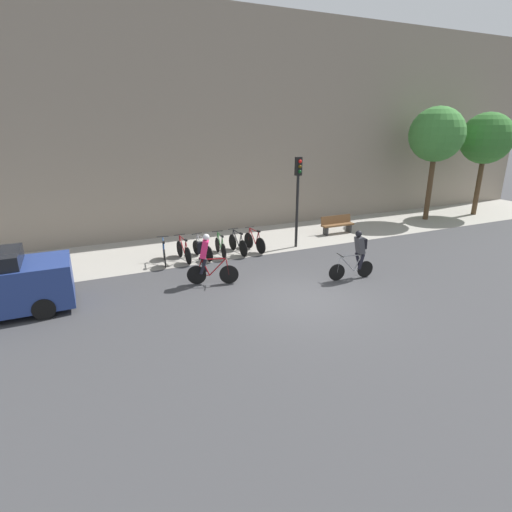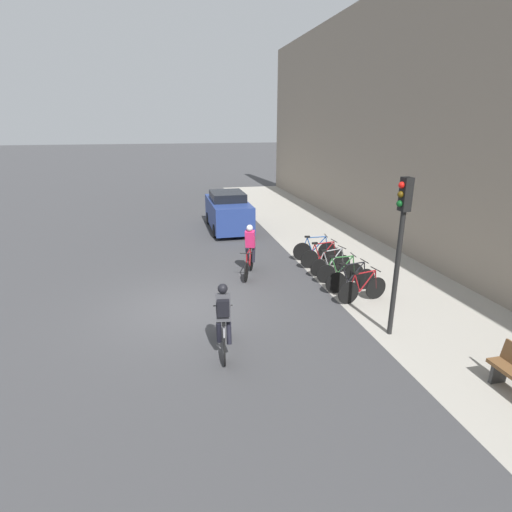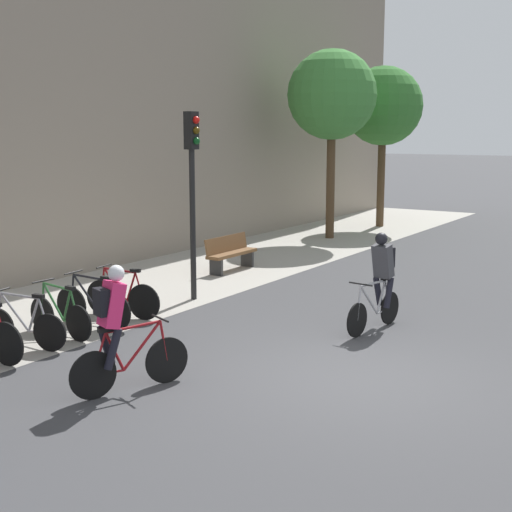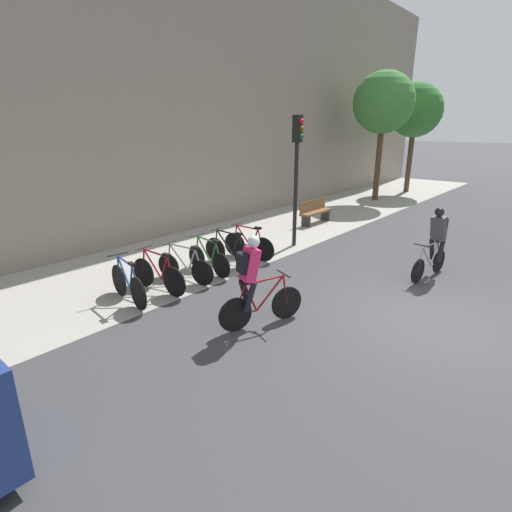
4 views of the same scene
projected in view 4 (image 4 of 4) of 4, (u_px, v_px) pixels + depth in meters
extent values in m
plane|color=#3D3D3F|center=(428.00, 323.00, 7.65)|extent=(200.00, 200.00, 0.00)
cube|color=#A39E93|center=(193.00, 253.00, 11.79)|extent=(44.00, 4.50, 0.01)
cube|color=gray|center=(127.00, 70.00, 11.76)|extent=(44.00, 0.60, 10.34)
cylinder|color=black|center=(287.00, 303.00, 7.73)|extent=(0.62, 0.28, 0.66)
cylinder|color=black|center=(235.00, 315.00, 7.24)|extent=(0.62, 0.28, 0.66)
cylinder|color=maroon|center=(270.00, 293.00, 7.48)|extent=(0.57, 0.26, 0.62)
cylinder|color=maroon|center=(251.00, 298.00, 7.30)|extent=(0.27, 0.14, 0.58)
cylinder|color=maroon|center=(265.00, 280.00, 7.33)|extent=(0.77, 0.34, 0.07)
cylinder|color=maroon|center=(246.00, 313.00, 7.34)|extent=(0.42, 0.19, 0.05)
cylinder|color=maroon|center=(240.00, 300.00, 7.20)|extent=(0.22, 0.11, 0.56)
cylinder|color=maroon|center=(285.00, 289.00, 7.62)|extent=(0.13, 0.08, 0.59)
cylinder|color=black|center=(283.00, 274.00, 7.50)|extent=(0.20, 0.44, 0.03)
cube|color=black|center=(245.00, 283.00, 7.15)|extent=(0.22, 0.15, 0.06)
cube|color=#E52866|center=(250.00, 264.00, 7.09)|extent=(0.42, 0.42, 0.63)
sphere|color=silver|center=(254.00, 242.00, 7.00)|extent=(0.29, 0.29, 0.22)
cylinder|color=black|center=(250.00, 297.00, 7.15)|extent=(0.30, 0.20, 0.56)
cylinder|color=black|center=(245.00, 293.00, 7.34)|extent=(0.26, 0.19, 0.56)
cube|color=black|center=(243.00, 263.00, 7.01)|extent=(0.23, 0.29, 0.36)
cylinder|color=black|center=(418.00, 271.00, 9.49)|extent=(0.60, 0.11, 0.60)
cylinder|color=black|center=(439.00, 261.00, 10.20)|extent=(0.60, 0.11, 0.60)
cylinder|color=#99999E|center=(427.00, 257.00, 9.64)|extent=(0.61, 0.12, 0.62)
cylinder|color=#99999E|center=(434.00, 254.00, 9.91)|extent=(0.29, 0.08, 0.58)
cylinder|color=#99999E|center=(431.00, 245.00, 9.64)|extent=(0.83, 0.15, 0.07)
cylinder|color=#99999E|center=(435.00, 263.00, 10.06)|extent=(0.45, 0.09, 0.05)
cylinder|color=#99999E|center=(438.00, 252.00, 10.05)|extent=(0.23, 0.06, 0.56)
cylinder|color=#99999E|center=(420.00, 259.00, 9.43)|extent=(0.13, 0.05, 0.59)
cylinder|color=black|center=(423.00, 246.00, 9.35)|extent=(0.09, 0.46, 0.03)
cube|color=black|center=(438.00, 240.00, 9.89)|extent=(0.21, 0.11, 0.06)
cube|color=#3D3D42|center=(439.00, 228.00, 9.73)|extent=(0.36, 0.36, 0.63)
sphere|color=black|center=(440.00, 212.00, 9.55)|extent=(0.25, 0.25, 0.22)
cylinder|color=black|center=(432.00, 249.00, 10.01)|extent=(0.29, 0.14, 0.56)
cylinder|color=black|center=(441.00, 251.00, 9.86)|extent=(0.25, 0.14, 0.56)
cube|color=black|center=(441.00, 225.00, 9.80)|extent=(0.17, 0.28, 0.36)
cylinder|color=black|center=(119.00, 280.00, 8.80)|extent=(0.15, 0.70, 0.70)
cylinder|color=black|center=(138.00, 294.00, 8.09)|extent=(0.15, 0.70, 0.70)
cylinder|color=#1E478C|center=(124.00, 272.00, 8.47)|extent=(0.13, 0.54, 0.62)
cylinder|color=#1E478C|center=(131.00, 278.00, 8.21)|extent=(0.08, 0.26, 0.58)
cylinder|color=#1E478C|center=(125.00, 261.00, 8.31)|extent=(0.16, 0.72, 0.07)
cylinder|color=#1E478C|center=(134.00, 291.00, 8.24)|extent=(0.09, 0.39, 0.05)
cylinder|color=#1E478C|center=(135.00, 280.00, 8.07)|extent=(0.06, 0.21, 0.56)
cylinder|color=#1E478C|center=(118.00, 268.00, 8.68)|extent=(0.05, 0.12, 0.58)
cylinder|color=black|center=(117.00, 254.00, 8.55)|extent=(0.46, 0.10, 0.03)
cube|color=black|center=(132.00, 264.00, 8.04)|extent=(0.11, 0.21, 0.06)
cylinder|color=black|center=(144.00, 272.00, 9.30)|extent=(0.08, 0.68, 0.68)
cylinder|color=black|center=(174.00, 282.00, 8.72)|extent=(0.08, 0.68, 0.68)
cylinder|color=maroon|center=(153.00, 264.00, 9.02)|extent=(0.08, 0.57, 0.62)
cylinder|color=maroon|center=(164.00, 268.00, 8.81)|extent=(0.06, 0.27, 0.58)
cylinder|color=maroon|center=(155.00, 253.00, 8.86)|extent=(0.09, 0.77, 0.07)
cylinder|color=maroon|center=(168.00, 280.00, 8.84)|extent=(0.06, 0.42, 0.05)
cylinder|color=maroon|center=(171.00, 269.00, 8.69)|extent=(0.05, 0.22, 0.56)
cylinder|color=maroon|center=(144.00, 261.00, 9.19)|extent=(0.04, 0.12, 0.59)
cylinder|color=black|center=(144.00, 248.00, 9.06)|extent=(0.46, 0.06, 0.03)
cube|color=black|center=(167.00, 255.00, 8.64)|extent=(0.09, 0.21, 0.06)
cylinder|color=black|center=(169.00, 266.00, 9.82)|extent=(0.16, 0.62, 0.62)
cylinder|color=black|center=(202.00, 273.00, 9.35)|extent=(0.16, 0.62, 0.62)
cylinder|color=#99999E|center=(179.00, 257.00, 9.57)|extent=(0.15, 0.56, 0.62)
cylinder|color=#99999E|center=(192.00, 260.00, 9.40)|extent=(0.09, 0.26, 0.58)
cylinder|color=#99999E|center=(182.00, 247.00, 9.43)|extent=(0.19, 0.75, 0.07)
cylinder|color=#99999E|center=(195.00, 272.00, 9.45)|extent=(0.11, 0.41, 0.05)
cylinder|color=#99999E|center=(199.00, 261.00, 9.31)|extent=(0.07, 0.22, 0.56)
cylinder|color=#99999E|center=(169.00, 255.00, 9.71)|extent=(0.06, 0.12, 0.59)
cylinder|color=black|center=(169.00, 242.00, 9.59)|extent=(0.46, 0.12, 0.03)
cube|color=black|center=(195.00, 248.00, 9.25)|extent=(0.12, 0.21, 0.06)
cylinder|color=black|center=(197.00, 257.00, 10.47)|extent=(0.08, 0.63, 0.63)
cylinder|color=black|center=(221.00, 266.00, 9.82)|extent=(0.08, 0.63, 0.63)
cylinder|color=#2D6B33|center=(204.00, 249.00, 10.16)|extent=(0.08, 0.54, 0.62)
cylinder|color=#2D6B33|center=(213.00, 253.00, 9.92)|extent=(0.06, 0.25, 0.58)
cylinder|color=#2D6B33|center=(207.00, 240.00, 10.00)|extent=(0.09, 0.73, 0.07)
cylinder|color=#2D6B33|center=(216.00, 264.00, 9.95)|extent=(0.06, 0.39, 0.05)
cylinder|color=#2D6B33|center=(219.00, 254.00, 9.79)|extent=(0.05, 0.21, 0.56)
cylinder|color=#2D6B33|center=(197.00, 247.00, 10.35)|extent=(0.04, 0.12, 0.58)
cylinder|color=black|center=(198.00, 235.00, 10.22)|extent=(0.46, 0.06, 0.03)
cube|color=black|center=(216.00, 241.00, 9.75)|extent=(0.09, 0.21, 0.06)
cylinder|color=black|center=(215.00, 250.00, 10.98)|extent=(0.08, 0.69, 0.69)
cylinder|color=black|center=(245.00, 257.00, 10.41)|extent=(0.08, 0.69, 0.69)
cylinder|color=black|center=(225.00, 242.00, 10.70)|extent=(0.08, 0.56, 0.62)
cylinder|color=black|center=(236.00, 245.00, 10.49)|extent=(0.06, 0.27, 0.58)
cylinder|color=black|center=(228.00, 233.00, 10.55)|extent=(0.10, 0.76, 0.07)
cylinder|color=black|center=(239.00, 256.00, 10.53)|extent=(0.06, 0.41, 0.05)
cylinder|color=black|center=(242.00, 246.00, 10.38)|extent=(0.05, 0.22, 0.56)
cylinder|color=black|center=(216.00, 240.00, 10.87)|extent=(0.04, 0.12, 0.59)
cylinder|color=black|center=(217.00, 228.00, 10.75)|extent=(0.46, 0.06, 0.03)
cube|color=black|center=(239.00, 234.00, 10.33)|extent=(0.09, 0.21, 0.06)
cylinder|color=black|center=(235.00, 244.00, 11.50)|extent=(0.13, 0.69, 0.69)
cylinder|color=black|center=(263.00, 250.00, 11.02)|extent=(0.13, 0.69, 0.69)
cylinder|color=maroon|center=(244.00, 236.00, 11.25)|extent=(0.11, 0.53, 0.62)
cylinder|color=maroon|center=(255.00, 239.00, 11.08)|extent=(0.07, 0.25, 0.58)
cylinder|color=maroon|center=(247.00, 227.00, 11.11)|extent=(0.14, 0.71, 0.07)
cylinder|color=maroon|center=(257.00, 249.00, 11.12)|extent=(0.09, 0.39, 0.05)
cylinder|color=maroon|center=(261.00, 239.00, 10.98)|extent=(0.06, 0.21, 0.56)
cylinder|color=maroon|center=(236.00, 235.00, 11.39)|extent=(0.05, 0.12, 0.58)
cylinder|color=black|center=(237.00, 224.00, 11.27)|extent=(0.46, 0.09, 0.03)
cube|color=black|center=(258.00, 228.00, 10.92)|extent=(0.11, 0.21, 0.06)
cylinder|color=black|center=(296.00, 183.00, 12.02)|extent=(0.12, 0.12, 3.90)
cube|color=black|center=(297.00, 129.00, 11.53)|extent=(0.26, 0.20, 0.76)
sphere|color=red|center=(301.00, 121.00, 11.39)|extent=(0.15, 0.15, 0.15)
sphere|color=#4C380A|center=(301.00, 129.00, 11.46)|extent=(0.15, 0.15, 0.15)
sphere|color=#0C4719|center=(301.00, 136.00, 11.52)|extent=(0.15, 0.15, 0.15)
cube|color=brown|center=(316.00, 212.00, 15.31)|extent=(1.73, 0.40, 0.08)
cube|color=brown|center=(312.00, 205.00, 15.35)|extent=(1.73, 0.12, 0.40)
cube|color=#2D2D2D|center=(306.00, 221.00, 14.88)|extent=(0.08, 0.36, 0.45)
cube|color=#2D2D2D|center=(325.00, 215.00, 15.89)|extent=(0.08, 0.36, 0.45)
cylinder|color=#4C3823|center=(378.00, 163.00, 19.87)|extent=(0.28, 0.28, 3.73)
sphere|color=#3D7F38|center=(384.00, 102.00, 19.00)|extent=(2.89, 2.89, 2.89)
cylinder|color=#4C3823|center=(409.00, 161.00, 22.43)|extent=(0.28, 0.28, 3.49)
sphere|color=#33702D|center=(415.00, 110.00, 21.60)|extent=(2.87, 2.87, 2.87)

